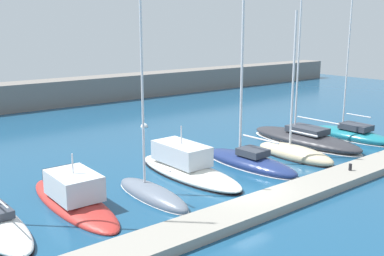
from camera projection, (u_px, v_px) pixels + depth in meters
The scene contains 12 objects.
ground_plane at pixel (244, 196), 25.76m from camera, with size 120.00×120.00×0.00m, color navy.
dock_pier at pixel (271, 202), 24.23m from camera, with size 39.12×2.31×0.50m, color gray.
breakwater_seawall at pixel (26, 96), 52.52m from camera, with size 108.00×3.80×3.13m, color slate.
motorboat_red_third at pixel (73, 197), 24.39m from camera, with size 2.62×9.42×3.35m.
sailboat_slate_fourth at pixel (152, 193), 25.54m from camera, with size 1.73×6.39×12.22m.
motorboat_ivory_fifth at pixel (186, 167), 29.43m from camera, with size 3.03×9.43×3.43m.
sailboat_navy_sixth at pixel (250, 161), 31.27m from camera, with size 2.82×8.09×14.11m.
sailboat_sand_seventh at pixel (295, 153), 33.22m from camera, with size 2.21×6.66×10.90m.
sailboat_charcoal_eighth at pixel (305, 138), 37.29m from camera, with size 3.44×10.47×16.58m.
sailboat_teal_ninth at pixel (351, 134), 38.87m from camera, with size 2.55×7.49×15.31m.
mooring_buoy_white at pixel (144, 127), 43.39m from camera, with size 0.71×0.71×0.71m, color white.
dock_bollard at pixel (350, 167), 28.72m from camera, with size 0.20×0.20×0.44m, color black.
Camera 1 is at (-17.54, -17.03, 9.50)m, focal length 42.22 mm.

